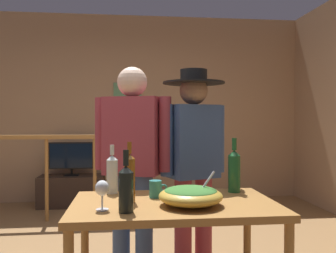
% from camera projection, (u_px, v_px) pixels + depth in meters
% --- Properties ---
extents(back_wall, '(5.59, 0.10, 2.78)m').
position_uv_depth(back_wall, '(120.00, 108.00, 5.49)').
color(back_wall, tan).
rests_on(back_wall, ground_plane).
extents(framed_picture, '(0.42, 0.03, 0.50)m').
position_uv_depth(framed_picture, '(128.00, 100.00, 5.44)').
color(framed_picture, '#5E935E').
extents(stair_railing, '(2.91, 0.10, 1.08)m').
position_uv_depth(stair_railing, '(63.00, 165.00, 4.33)').
color(stair_railing, '#9E6B33').
rests_on(stair_railing, ground_plane).
extents(tv_console, '(0.90, 0.40, 0.43)m').
position_uv_depth(tv_console, '(72.00, 191.00, 5.09)').
color(tv_console, '#38281E').
rests_on(tv_console, ground_plane).
extents(flat_screen_tv, '(0.62, 0.12, 0.47)m').
position_uv_depth(flat_screen_tv, '(71.00, 156.00, 5.05)').
color(flat_screen_tv, black).
rests_on(flat_screen_tv, tv_console).
extents(serving_table, '(1.17, 0.72, 0.74)m').
position_uv_depth(serving_table, '(174.00, 216.00, 2.08)').
color(serving_table, '#9E6B33').
rests_on(serving_table, ground_plane).
extents(salad_bowl, '(0.35, 0.35, 0.19)m').
position_uv_depth(salad_bowl, '(191.00, 195.00, 1.99)').
color(salad_bowl, gold).
rests_on(salad_bowl, serving_table).
extents(wine_glass, '(0.07, 0.07, 0.16)m').
position_uv_depth(wine_glass, '(102.00, 189.00, 1.89)').
color(wine_glass, silver).
rests_on(wine_glass, serving_table).
extents(wine_bottle_green, '(0.08, 0.08, 0.35)m').
position_uv_depth(wine_bottle_green, '(234.00, 170.00, 2.35)').
color(wine_bottle_green, '#1E5628').
rests_on(wine_bottle_green, serving_table).
extents(wine_bottle_dark, '(0.08, 0.08, 0.32)m').
position_uv_depth(wine_bottle_dark, '(126.00, 188.00, 1.84)').
color(wine_bottle_dark, black).
rests_on(wine_bottle_dark, serving_table).
extents(wine_bottle_clear, '(0.07, 0.07, 0.31)m').
position_uv_depth(wine_bottle_clear, '(112.00, 173.00, 2.32)').
color(wine_bottle_clear, silver).
rests_on(wine_bottle_clear, serving_table).
extents(wine_bottle_amber, '(0.06, 0.06, 0.35)m').
position_uv_depth(wine_bottle_amber, '(129.00, 177.00, 2.07)').
color(wine_bottle_amber, brown).
rests_on(wine_bottle_amber, serving_table).
extents(mug_teal, '(0.11, 0.08, 0.10)m').
position_uv_depth(mug_teal, '(156.00, 189.00, 2.19)').
color(mug_teal, teal).
rests_on(mug_teal, serving_table).
extents(person_standing_left, '(0.56, 0.34, 1.61)m').
position_uv_depth(person_standing_left, '(132.00, 155.00, 2.69)').
color(person_standing_left, '#3D5684').
rests_on(person_standing_left, ground_plane).
extents(person_standing_right, '(0.52, 0.47, 1.59)m').
position_uv_depth(person_standing_right, '(194.00, 156.00, 2.74)').
color(person_standing_right, '#9E3842').
rests_on(person_standing_right, ground_plane).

